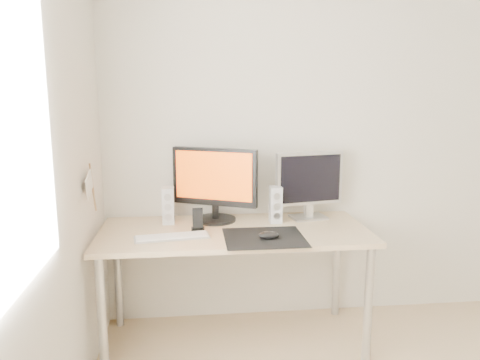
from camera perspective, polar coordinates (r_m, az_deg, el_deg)
wall_back at (r=3.28m, az=15.07°, el=5.31°), size 3.50×0.00×3.50m
mousepad at (r=2.66m, az=2.97°, el=-7.02°), size 0.45×0.40×0.00m
mouse at (r=2.63m, az=3.51°, el=-6.74°), size 0.11×0.07×0.04m
desk at (r=2.83m, az=-0.73°, el=-7.56°), size 1.60×0.70×0.73m
main_monitor at (r=2.93m, az=-3.10°, el=-0.22°), size 0.52×0.34×0.47m
second_monitor at (r=3.02m, az=8.45°, el=-0.23°), size 0.45×0.20×0.43m
speaker_left at (r=2.93m, az=-8.74°, el=-3.11°), size 0.07×0.09×0.23m
speaker_right at (r=2.93m, az=4.36°, el=-3.01°), size 0.07×0.09×0.23m
keyboard at (r=2.67m, az=-8.28°, el=-6.87°), size 0.43×0.18×0.02m
phone_dock at (r=2.78m, az=-5.17°, el=-5.34°), size 0.08×0.07×0.14m
pennant at (r=2.64m, az=-17.77°, el=-0.58°), size 0.01×0.23×0.29m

